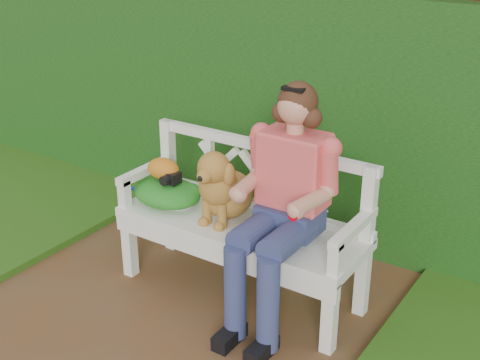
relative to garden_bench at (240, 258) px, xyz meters
The scene contains 10 objects.
ground 0.83m from the garden_bench, 105.49° to the right, with size 60.00×60.00×0.00m, color brown.
brick_wall 1.44m from the garden_bench, 100.61° to the left, with size 10.00×0.30×2.20m, color maroon.
ivy_hedge 1.12m from the garden_bench, 103.09° to the left, with size 10.00×0.18×1.70m, color #265D19.
garden_bench is the anchor object (origin of this frame).
seated_woman 0.53m from the garden_bench, ahead, with size 0.56×0.74×1.32m, color #FF4F5B, non-canonical shape.
dog 0.48m from the garden_bench, behind, with size 0.31×0.41×0.46m, color #B57C3B, non-canonical shape.
tennis_racket 0.58m from the garden_bench, behind, with size 0.55×0.23×0.03m, color white, non-canonical shape.
green_bag 0.61m from the garden_bench, behind, with size 0.45×0.35×0.15m, color #34893A, non-canonical shape.
camera_item 0.64m from the garden_bench, behind, with size 0.11×0.08×0.07m, color black.
baseball_glove 0.72m from the garden_bench, behind, with size 0.21×0.16×0.13m, color #BB6816.
Camera 1 is at (2.06, -2.02, 2.20)m, focal length 48.00 mm.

